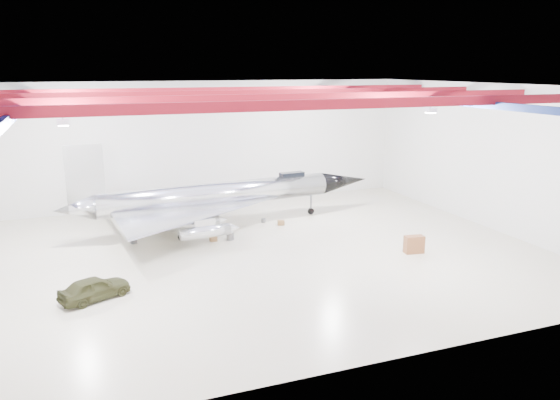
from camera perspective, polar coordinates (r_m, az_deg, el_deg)
name	(u,v)px	position (r m, az deg, el deg)	size (l,w,h in m)	color
floor	(239,256)	(36.36, -4.27, -5.83)	(40.00, 40.00, 0.00)	beige
wall_back	(190,144)	(49.31, -9.40, 5.78)	(40.00, 40.00, 0.00)	silver
wall_right	(489,157)	(44.76, 21.01, 4.26)	(30.00, 30.00, 0.00)	silver
ceiling	(236,86)	(34.31, -4.60, 11.77)	(40.00, 40.00, 0.00)	#0A0F38
ceiling_structure	(236,97)	(34.33, -4.58, 10.64)	(39.50, 29.50, 1.08)	maroon
jet_aircraft	(218,198)	(42.55, -6.54, 0.25)	(25.75, 15.94, 7.02)	silver
jeep	(95,288)	(31.15, -18.81, -8.71)	(1.51, 3.77, 1.28)	#323319
desk	(414,244)	(37.72, 13.83, -4.53)	(1.29, 0.65, 1.18)	brown
toolbox_red	(197,220)	(44.66, -8.65, -2.04)	(0.41, 0.33, 0.29)	maroon
engine_drum	(230,236)	(39.65, -5.22, -3.81)	(0.55, 0.55, 0.49)	#59595B
parts_bin	(281,223)	(43.12, 0.10, -2.39)	(0.53, 0.42, 0.37)	olive
crate_small	(134,242)	(40.04, -15.04, -4.23)	(0.38, 0.31, 0.27)	#59595B
oil_barrel	(213,239)	(39.46, -6.98, -4.04)	(0.51, 0.41, 0.36)	olive
spares_box	(263,220)	(43.89, -1.74, -2.14)	(0.35, 0.35, 0.32)	#59595B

